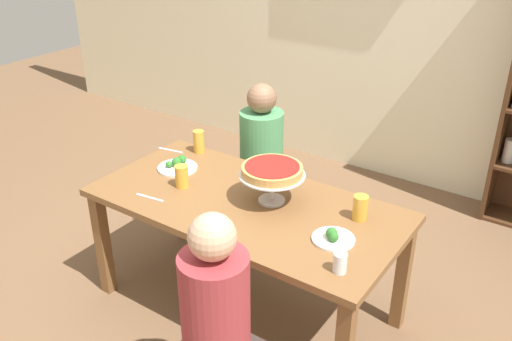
% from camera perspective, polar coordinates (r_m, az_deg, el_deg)
% --- Properties ---
extents(ground_plane, '(12.00, 12.00, 0.00)m').
position_cam_1_polar(ground_plane, '(3.47, -0.96, -13.86)').
color(ground_plane, brown).
extents(rear_partition, '(8.00, 0.12, 2.80)m').
position_cam_1_polar(rear_partition, '(4.68, 15.30, 15.36)').
color(rear_partition, beige).
rests_on(rear_partition, ground_plane).
extents(dining_table, '(1.74, 0.86, 0.74)m').
position_cam_1_polar(dining_table, '(3.08, -1.06, -4.66)').
color(dining_table, brown).
rests_on(dining_table, ground_plane).
extents(diner_far_left, '(0.34, 0.34, 1.15)m').
position_cam_1_polar(diner_far_left, '(3.88, 0.55, -0.30)').
color(diner_far_left, '#382D28').
rests_on(diner_far_left, ground_plane).
extents(deep_dish_pizza_stand, '(0.36, 0.36, 0.22)m').
position_cam_1_polar(deep_dish_pizza_stand, '(2.95, 1.68, -0.20)').
color(deep_dish_pizza_stand, silver).
rests_on(deep_dish_pizza_stand, dining_table).
extents(salad_plate_near_diner, '(0.21, 0.21, 0.07)m').
position_cam_1_polar(salad_plate_near_diner, '(2.73, 7.99, -6.84)').
color(salad_plate_near_diner, white).
rests_on(salad_plate_near_diner, dining_table).
extents(salad_plate_far_diner, '(0.25, 0.25, 0.07)m').
position_cam_1_polar(salad_plate_far_diner, '(3.42, -8.15, 0.50)').
color(salad_plate_far_diner, white).
rests_on(salad_plate_far_diner, dining_table).
extents(beer_glass_amber_tall, '(0.08, 0.08, 0.14)m').
position_cam_1_polar(beer_glass_amber_tall, '(2.90, 10.77, -3.82)').
color(beer_glass_amber_tall, gold).
rests_on(beer_glass_amber_tall, dining_table).
extents(beer_glass_amber_short, '(0.07, 0.07, 0.15)m').
position_cam_1_polar(beer_glass_amber_short, '(3.60, -5.96, 3.00)').
color(beer_glass_amber_short, gold).
rests_on(beer_glass_amber_short, dining_table).
extents(beer_glass_amber_spare, '(0.08, 0.08, 0.13)m').
position_cam_1_polar(beer_glass_amber_spare, '(3.19, -7.72, -0.61)').
color(beer_glass_amber_spare, gold).
rests_on(beer_glass_amber_spare, dining_table).
extents(water_glass_clear_near, '(0.06, 0.06, 0.10)m').
position_cam_1_polar(water_glass_clear_near, '(2.51, 8.72, -9.44)').
color(water_glass_clear_near, white).
rests_on(water_glass_clear_near, dining_table).
extents(cutlery_fork_near, '(0.18, 0.05, 0.00)m').
position_cam_1_polar(cutlery_fork_near, '(3.67, -8.87, 2.09)').
color(cutlery_fork_near, silver).
rests_on(cutlery_fork_near, dining_table).
extents(cutlery_knife_near, '(0.18, 0.04, 0.00)m').
position_cam_1_polar(cutlery_knife_near, '(3.13, -10.99, -2.78)').
color(cutlery_knife_near, silver).
rests_on(cutlery_knife_near, dining_table).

